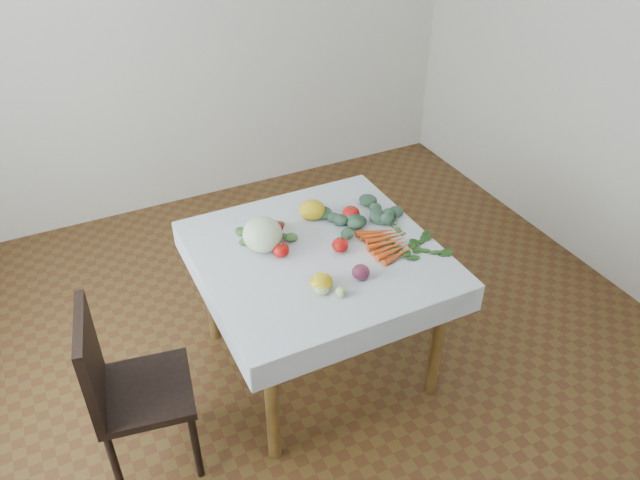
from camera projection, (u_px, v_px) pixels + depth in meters
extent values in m
plane|color=#553C1B|center=(318.00, 362.00, 3.44)|extent=(4.00, 4.00, 0.00)
cube|color=silver|center=(185.00, 18.00, 4.12)|extent=(4.00, 0.04, 2.70)
cube|color=brown|center=(318.00, 256.00, 3.01)|extent=(1.00, 1.00, 0.04)
cylinder|color=brown|center=(272.00, 404.00, 2.75)|extent=(0.06, 0.06, 0.71)
cylinder|color=brown|center=(437.00, 341.00, 3.07)|extent=(0.06, 0.06, 0.71)
cylinder|color=brown|center=(210.00, 289.00, 3.39)|extent=(0.06, 0.06, 0.71)
cylinder|color=brown|center=(352.00, 247.00, 3.71)|extent=(0.06, 0.06, 0.71)
cube|color=white|center=(318.00, 252.00, 3.00)|extent=(1.12, 1.12, 0.01)
cube|color=black|center=(145.00, 392.00, 2.71)|extent=(0.46, 0.46, 0.04)
cube|color=black|center=(90.00, 362.00, 2.53)|extent=(0.11, 0.40, 0.44)
cylinder|color=black|center=(115.00, 466.00, 2.67)|extent=(0.03, 0.03, 0.41)
cylinder|color=black|center=(196.00, 446.00, 2.75)|extent=(0.03, 0.03, 0.41)
cylinder|color=black|center=(113.00, 405.00, 2.94)|extent=(0.03, 0.03, 0.41)
cylinder|color=black|center=(187.00, 389.00, 3.02)|extent=(0.03, 0.03, 0.41)
ellipsoid|color=silver|center=(263.00, 234.00, 2.97)|extent=(0.25, 0.25, 0.17)
ellipsoid|color=red|center=(340.00, 245.00, 2.99)|extent=(0.10, 0.10, 0.07)
ellipsoid|color=red|center=(276.00, 227.00, 3.12)|extent=(0.08, 0.08, 0.06)
ellipsoid|color=red|center=(281.00, 250.00, 2.95)|extent=(0.09, 0.09, 0.07)
ellipsoid|color=red|center=(351.00, 214.00, 3.20)|extent=(0.09, 0.09, 0.08)
ellipsoid|color=gold|center=(312.00, 210.00, 3.22)|extent=(0.14, 0.14, 0.10)
ellipsoid|color=gold|center=(322.00, 282.00, 2.76)|extent=(0.11, 0.11, 0.07)
ellipsoid|color=#521732|center=(277.00, 244.00, 2.99)|extent=(0.09, 0.09, 0.07)
ellipsoid|color=#521732|center=(361.00, 272.00, 2.81)|extent=(0.09, 0.09, 0.07)
ellipsoid|color=#B8D97D|center=(331.00, 289.00, 2.73)|extent=(0.06, 0.06, 0.05)
ellipsoid|color=#B8D97D|center=(322.00, 287.00, 2.74)|extent=(0.06, 0.06, 0.05)
ellipsoid|color=#B8D97D|center=(330.00, 298.00, 2.68)|extent=(0.06, 0.06, 0.05)
cone|color=#FE551C|center=(378.00, 232.00, 3.11)|extent=(0.22, 0.09, 0.03)
cone|color=#FE551C|center=(382.00, 235.00, 3.08)|extent=(0.22, 0.07, 0.03)
cone|color=#FE551C|center=(385.00, 239.00, 3.06)|extent=(0.22, 0.05, 0.03)
cone|color=#FE551C|center=(389.00, 243.00, 3.03)|extent=(0.22, 0.04, 0.03)
cone|color=#FE551C|center=(393.00, 246.00, 3.01)|extent=(0.22, 0.05, 0.03)
cone|color=#FE551C|center=(397.00, 250.00, 2.98)|extent=(0.22, 0.07, 0.03)
cone|color=#FE551C|center=(400.00, 254.00, 2.96)|extent=(0.22, 0.09, 0.03)
ellipsoid|color=#3B6247|center=(367.00, 215.00, 3.22)|extent=(0.08, 0.08, 0.05)
ellipsoid|color=#3B6247|center=(356.00, 215.00, 3.22)|extent=(0.08, 0.08, 0.05)
ellipsoid|color=#3B6247|center=(366.00, 220.00, 3.18)|extent=(0.08, 0.08, 0.05)
ellipsoid|color=#3B6247|center=(366.00, 211.00, 3.25)|extent=(0.08, 0.08, 0.05)
ellipsoid|color=#3B6247|center=(351.00, 219.00, 3.19)|extent=(0.08, 0.08, 0.05)
ellipsoid|color=#3B6247|center=(376.00, 217.00, 3.20)|extent=(0.08, 0.08, 0.05)
ellipsoid|color=#3B6247|center=(353.00, 210.00, 3.26)|extent=(0.08, 0.08, 0.05)
ellipsoid|color=#3B6247|center=(359.00, 225.00, 3.14)|extent=(0.08, 0.08, 0.05)
ellipsoid|color=#3B6247|center=(378.00, 209.00, 3.27)|extent=(0.08, 0.08, 0.05)
ellipsoid|color=#3B6247|center=(340.00, 216.00, 3.21)|extent=(0.08, 0.08, 0.05)
ellipsoid|color=#3B6247|center=(379.00, 224.00, 3.15)|extent=(0.08, 0.08, 0.05)
ellipsoid|color=#3B6247|center=(362.00, 203.00, 3.31)|extent=(0.08, 0.08, 0.05)
ellipsoid|color=#3B6247|center=(343.00, 228.00, 3.13)|extent=(0.08, 0.08, 0.05)
ellipsoid|color=#3B6247|center=(392.00, 213.00, 3.24)|extent=(0.08, 0.08, 0.05)
ellipsoid|color=#3B6247|center=(337.00, 208.00, 3.27)|extent=(0.08, 0.08, 0.05)
ellipsoid|color=#1F4B17|center=(419.00, 247.00, 3.02)|extent=(0.06, 0.04, 0.01)
ellipsoid|color=#1F4B17|center=(411.00, 248.00, 3.01)|extent=(0.06, 0.04, 0.01)
ellipsoid|color=#1F4B17|center=(419.00, 251.00, 2.99)|extent=(0.06, 0.04, 0.01)
ellipsoid|color=#1F4B17|center=(416.00, 244.00, 3.04)|extent=(0.06, 0.04, 0.01)
ellipsoid|color=#1F4B17|center=(409.00, 252.00, 2.99)|extent=(0.06, 0.04, 0.01)
ellipsoid|color=#1F4B17|center=(426.00, 248.00, 3.01)|extent=(0.06, 0.04, 0.01)
ellipsoid|color=#1F4B17|center=(407.00, 244.00, 3.04)|extent=(0.06, 0.04, 0.01)
ellipsoid|color=#1F4B17|center=(417.00, 255.00, 2.96)|extent=(0.06, 0.04, 0.01)
ellipsoid|color=#1F4B17|center=(424.00, 242.00, 3.05)|extent=(0.06, 0.04, 0.01)
ellipsoid|color=#1F4B17|center=(400.00, 250.00, 3.00)|extent=(0.06, 0.04, 0.01)
ellipsoid|color=#1F4B17|center=(430.00, 253.00, 2.98)|extent=(0.06, 0.04, 0.01)
ellipsoid|color=#1F4B17|center=(411.00, 239.00, 3.07)|extent=(0.06, 0.04, 0.01)
ellipsoid|color=#1F4B17|center=(406.00, 258.00, 2.95)|extent=(0.06, 0.04, 0.01)
ellipsoid|color=#1F4B17|center=(435.00, 244.00, 3.04)|extent=(0.06, 0.04, 0.01)
ellipsoid|color=#1F4B17|center=(395.00, 244.00, 3.04)|extent=(0.06, 0.04, 0.01)
ellipsoid|color=#1F4B17|center=(426.00, 260.00, 2.93)|extent=(0.06, 0.04, 0.01)
ellipsoid|color=#1F4B17|center=(423.00, 236.00, 3.10)|extent=(0.06, 0.04, 0.01)
ellipsoid|color=#487A38|center=(265.00, 232.00, 3.11)|extent=(0.06, 0.06, 0.03)
ellipsoid|color=#487A38|center=(257.00, 233.00, 3.10)|extent=(0.06, 0.06, 0.03)
ellipsoid|color=#487A38|center=(267.00, 236.00, 3.09)|extent=(0.06, 0.06, 0.03)
ellipsoid|color=#487A38|center=(263.00, 229.00, 3.13)|extent=(0.06, 0.06, 0.03)
ellipsoid|color=#487A38|center=(254.00, 238.00, 3.07)|extent=(0.06, 0.06, 0.03)
ellipsoid|color=#487A38|center=(275.00, 232.00, 3.11)|extent=(0.06, 0.06, 0.03)
ellipsoid|color=#487A38|center=(252.00, 230.00, 3.13)|extent=(0.06, 0.06, 0.03)
ellipsoid|color=#487A38|center=(264.00, 241.00, 3.05)|extent=(0.06, 0.06, 0.03)
ellipsoid|color=#487A38|center=(273.00, 225.00, 3.16)|extent=(0.06, 0.06, 0.03)
ellipsoid|color=#487A38|center=(242.00, 237.00, 3.07)|extent=(0.06, 0.06, 0.03)
ellipsoid|color=#487A38|center=(281.00, 237.00, 3.08)|extent=(0.06, 0.06, 0.03)
ellipsoid|color=#487A38|center=(256.00, 223.00, 3.18)|extent=(0.06, 0.06, 0.03)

